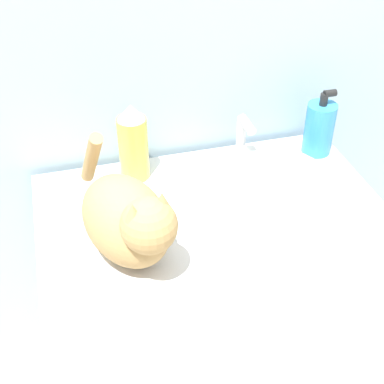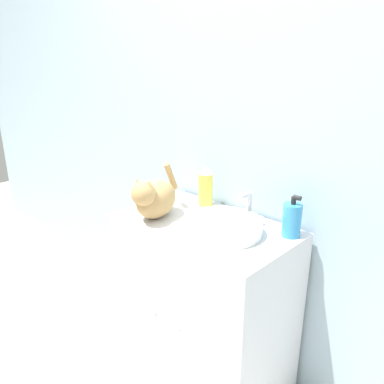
# 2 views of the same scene
# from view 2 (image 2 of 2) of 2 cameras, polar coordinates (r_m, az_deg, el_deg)

# --- Properties ---
(wall_back) EXTENTS (6.00, 0.05, 2.50)m
(wall_back) POSITION_cam_2_polar(r_m,az_deg,el_deg) (1.71, 8.39, 11.33)
(wall_back) COLOR #9EB7C6
(wall_back) RESTS_ON ground_plane
(vanity_cabinet) EXTENTS (0.78, 0.48, 0.82)m
(vanity_cabinet) POSITION_cam_2_polar(r_m,az_deg,el_deg) (1.83, 1.75, -16.60)
(vanity_cabinet) COLOR silver
(vanity_cabinet) RESTS_ON ground_plane
(sink_basin) EXTENTS (0.31, 0.31, 0.06)m
(sink_basin) POSITION_cam_2_polar(r_m,az_deg,el_deg) (1.52, 4.80, -5.25)
(sink_basin) COLOR white
(sink_basin) RESTS_ON vanity_cabinet
(faucet) EXTENTS (0.15, 0.08, 0.14)m
(faucet) POSITION_cam_2_polar(r_m,az_deg,el_deg) (1.63, 8.53, -2.63)
(faucet) COLOR silver
(faucet) RESTS_ON vanity_cabinet
(cat) EXTENTS (0.22, 0.34, 0.23)m
(cat) POSITION_cam_2_polar(r_m,az_deg,el_deg) (1.65, -5.78, -0.84)
(cat) COLOR tan
(cat) RESTS_ON vanity_cabinet
(soap_bottle) EXTENTS (0.07, 0.07, 0.17)m
(soap_bottle) POSITION_cam_2_polar(r_m,az_deg,el_deg) (1.53, 14.97, -4.09)
(soap_bottle) COLOR #338CCC
(soap_bottle) RESTS_ON vanity_cabinet
(spray_bottle) EXTENTS (0.07, 0.07, 0.19)m
(spray_bottle) POSITION_cam_2_polar(r_m,az_deg,el_deg) (1.79, 2.07, 0.82)
(spray_bottle) COLOR #EADB4C
(spray_bottle) RESTS_ON vanity_cabinet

